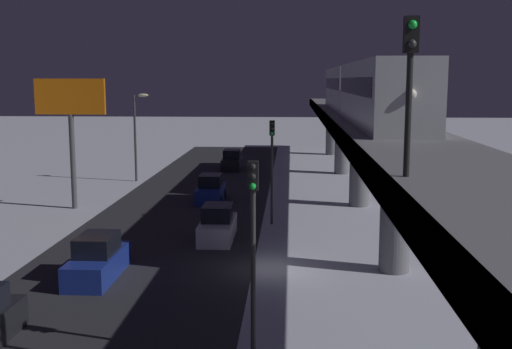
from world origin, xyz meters
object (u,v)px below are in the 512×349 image
(rail_signal, at_px, (410,68))
(traffic_light_near, at_px, (253,232))
(sedan_blue_2, at_px, (98,260))
(commercial_billboard, at_px, (71,109))
(sedan_black, at_px, (232,161))
(subway_train, at_px, (361,89))
(sedan_blue, at_px, (211,191))
(sedan_white, at_px, (218,226))
(traffic_light_mid, at_px, (272,157))

(rail_signal, height_order, traffic_light_near, rail_signal)
(sedan_blue_2, xyz_separation_m, commercial_billboard, (6.30, -14.97, 6.03))
(commercial_billboard, bearing_deg, sedan_black, -115.03)
(subway_train, height_order, sedan_blue, subway_train)
(sedan_blue, height_order, sedan_black, same)
(sedan_white, xyz_separation_m, traffic_light_mid, (-2.90, -3.88, 3.40))
(sedan_blue, distance_m, sedan_black, 16.41)
(sedan_black, bearing_deg, commercial_billboard, -115.03)
(subway_train, distance_m, sedan_blue_2, 23.17)
(sedan_white, height_order, sedan_blue_2, same)
(sedan_blue_2, bearing_deg, rail_signal, 137.14)
(sedan_blue_2, height_order, traffic_light_mid, traffic_light_mid)
(subway_train, bearing_deg, sedan_blue, -3.79)
(sedan_blue, height_order, traffic_light_mid, traffic_light_mid)
(subway_train, xyz_separation_m, sedan_blue_2, (13.47, 17.35, -7.37))
(traffic_light_mid, bearing_deg, sedan_black, -78.72)
(rail_signal, relative_size, traffic_light_near, 0.62)
(subway_train, distance_m, traffic_light_near, 26.35)
(sedan_black, distance_m, commercial_billboard, 22.34)
(sedan_white, height_order, traffic_light_near, traffic_light_near)
(sedan_white, distance_m, traffic_light_near, 15.68)
(sedan_blue, height_order, commercial_billboard, commercial_billboard)
(sedan_blue_2, bearing_deg, sedan_black, -94.65)
(sedan_blue, bearing_deg, rail_signal, -73.04)
(commercial_billboard, bearing_deg, traffic_light_near, 120.99)
(sedan_blue_2, xyz_separation_m, traffic_light_mid, (-7.50, -10.90, 3.40))
(sedan_blue, xyz_separation_m, sedan_white, (-1.80, 11.03, 0.01))
(subway_train, xyz_separation_m, traffic_light_mid, (5.97, 6.45, -3.97))
(traffic_light_near, xyz_separation_m, traffic_light_mid, (0.00, -18.90, 0.00))
(sedan_blue, bearing_deg, sedan_black, 90.00)
(sedan_black, bearing_deg, sedan_blue, -90.00)
(traffic_light_near, relative_size, traffic_light_mid, 1.00)
(rail_signal, bearing_deg, sedan_blue, -73.04)
(sedan_black, relative_size, commercial_billboard, 0.49)
(sedan_blue, distance_m, traffic_light_near, 26.70)
(sedan_blue, xyz_separation_m, sedan_black, (-0.00, -16.41, 0.01))
(traffic_light_mid, bearing_deg, traffic_light_near, 90.00)
(sedan_white, bearing_deg, traffic_light_near, -79.08)
(sedan_black, relative_size, traffic_light_mid, 0.69)
(traffic_light_mid, bearing_deg, commercial_billboard, -16.44)
(sedan_black, xyz_separation_m, sedan_white, (-1.80, 27.44, 0.00))
(rail_signal, distance_m, sedan_white, 20.83)
(rail_signal, distance_m, sedan_blue_2, 17.86)
(rail_signal, relative_size, commercial_billboard, 0.45)
(commercial_billboard, bearing_deg, sedan_blue, -161.28)
(subway_train, relative_size, rail_signal, 9.22)
(subway_train, height_order, rail_signal, rail_signal)
(rail_signal, relative_size, traffic_light_mid, 0.62)
(traffic_light_near, bearing_deg, commercial_billboard, -59.01)
(subway_train, bearing_deg, sedan_blue_2, 52.16)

